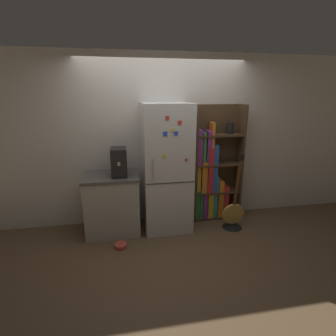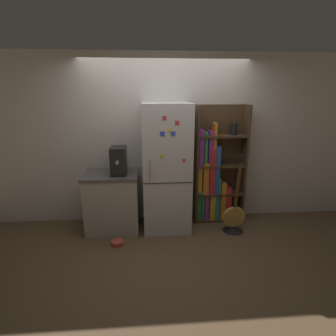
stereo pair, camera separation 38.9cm
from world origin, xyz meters
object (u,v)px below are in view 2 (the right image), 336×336
object	(u,v)px
guitar	(234,221)
pet_bowl	(117,242)
espresso_machine	(119,161)
refrigerator	(167,168)
bookshelf	(215,175)

from	to	relation	value
guitar	pet_bowl	xyz separation A→B (m)	(-1.71, -0.24, -0.14)
espresso_machine	guitar	world-z (taller)	espresso_machine
guitar	pet_bowl	world-z (taller)	guitar
refrigerator	espresso_machine	bearing A→B (deg)	-176.01
refrigerator	guitar	world-z (taller)	refrigerator
refrigerator	espresso_machine	distance (m)	0.71
refrigerator	guitar	xyz separation A→B (m)	(0.99, -0.23, -0.77)
refrigerator	bookshelf	size ratio (longest dim) A/B	1.02
refrigerator	pet_bowl	distance (m)	1.26
espresso_machine	pet_bowl	bearing A→B (deg)	-93.95
pet_bowl	guitar	bearing A→B (deg)	8.12
bookshelf	pet_bowl	distance (m)	1.80
espresso_machine	pet_bowl	world-z (taller)	espresso_machine
refrigerator	pet_bowl	bearing A→B (deg)	-146.34
espresso_machine	guitar	distance (m)	1.92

